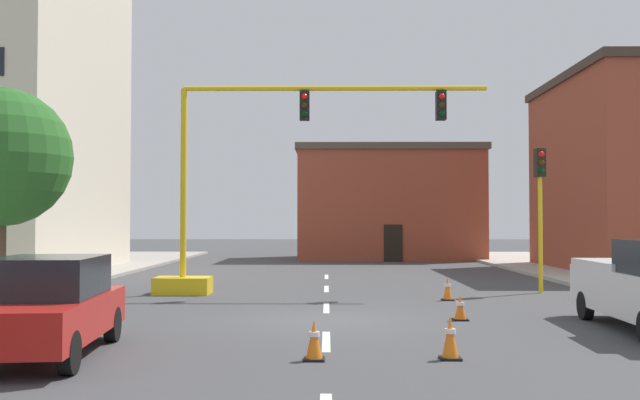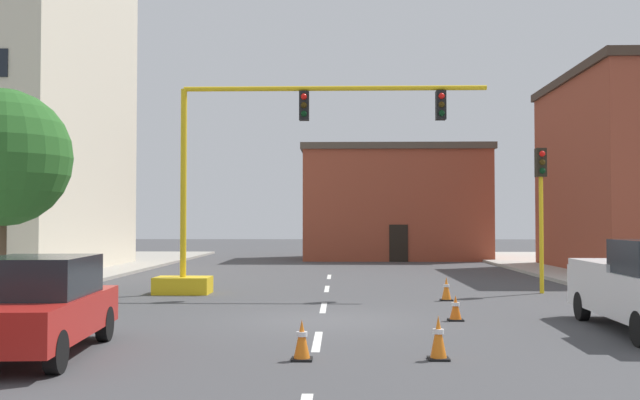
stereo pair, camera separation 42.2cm
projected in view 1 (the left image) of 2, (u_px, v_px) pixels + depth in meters
name	position (u px, v px, depth m)	size (l,w,h in m)	color
ground_plane	(326.00, 320.00, 17.05)	(160.00, 160.00, 0.00)	#424244
lane_stripe_seg_2	(326.00, 341.00, 14.05)	(0.16, 2.40, 0.01)	silver
lane_stripe_seg_3	(326.00, 308.00, 19.54)	(0.16, 2.40, 0.01)	silver
lane_stripe_seg_4	(326.00, 289.00, 25.04)	(0.16, 2.40, 0.01)	silver
lane_stripe_seg_5	(327.00, 277.00, 30.54)	(0.16, 2.40, 0.01)	silver
building_brick_center	(388.00, 203.00, 45.74)	(11.65, 7.33, 7.10)	brown
traffic_signal_gantry	(229.00, 222.00, 23.35)	(10.86, 1.20, 6.83)	yellow
traffic_light_pole_right	(540.00, 187.00, 23.71)	(0.32, 0.47, 4.80)	yellow
tree_left_near	(1.00, 157.00, 20.64)	(4.04, 4.04, 6.26)	brown
sedan_red_near_left	(46.00, 306.00, 12.47)	(2.21, 4.64, 1.74)	#B21E19
traffic_cone_roadside_a	(314.00, 340.00, 12.12)	(0.36, 0.36, 0.70)	black
traffic_cone_roadside_b	(450.00, 338.00, 12.20)	(0.36, 0.36, 0.76)	black
traffic_cone_roadside_c	(448.00, 289.00, 21.38)	(0.36, 0.36, 0.70)	black
traffic_cone_roadside_d	(460.00, 308.00, 17.04)	(0.36, 0.36, 0.61)	black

